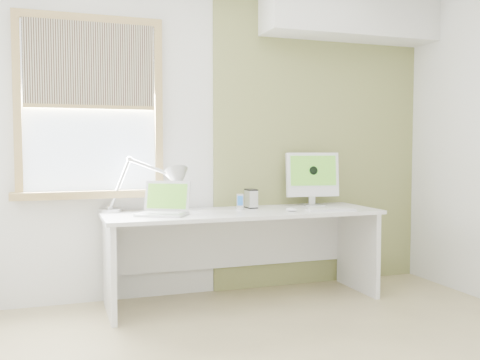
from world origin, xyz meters
name	(u,v)px	position (x,y,z in m)	size (l,w,h in m)	color
room	(303,136)	(0.00, 0.00, 1.30)	(4.04, 3.54, 2.64)	tan
accent_wall	(319,140)	(1.00, 1.74, 1.30)	(2.00, 0.02, 2.60)	olive
soffit	(350,15)	(1.20, 1.57, 2.40)	(1.60, 0.40, 0.42)	white
window	(91,108)	(-1.00, 1.71, 1.54)	(1.20, 0.14, 1.42)	#A0834C
desk	(241,234)	(0.14, 1.44, 0.53)	(2.20, 0.70, 0.73)	silver
desk_lamp	(165,183)	(-0.46, 1.51, 0.96)	(0.73, 0.45, 0.44)	silver
laptop	(164,206)	(-0.50, 1.36, 0.79)	(0.45, 0.42, 0.25)	silver
phone_dock	(240,205)	(0.15, 1.48, 0.77)	(0.08, 0.08, 0.13)	silver
external_drive	(251,199)	(0.27, 1.55, 0.81)	(0.08, 0.13, 0.16)	silver
imac	(312,176)	(0.85, 1.58, 0.99)	(0.47, 0.18, 0.46)	silver
keyboard	(331,210)	(0.81, 1.17, 0.74)	(0.40, 0.15, 0.02)	white
mouse	(291,209)	(0.49, 1.23, 0.75)	(0.06, 0.11, 0.03)	white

